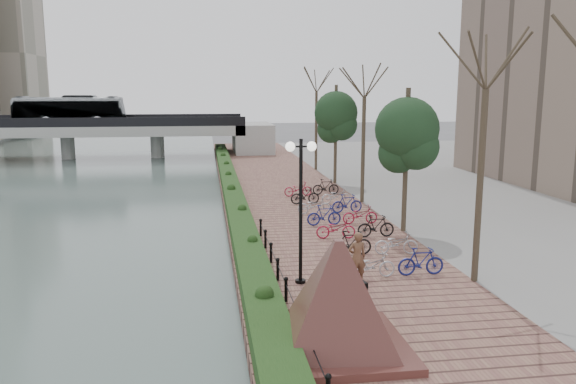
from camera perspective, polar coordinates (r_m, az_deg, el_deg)
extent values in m
plane|color=#59595B|center=(16.60, -4.63, -14.12)|extent=(220.00, 220.00, 0.00)
cube|color=brown|center=(33.63, 0.24, -1.12)|extent=(8.00, 75.00, 0.50)
cube|color=gray|center=(39.28, 23.99, -0.37)|extent=(24.00, 75.00, 0.50)
cube|color=#173413|center=(35.66, -5.77, 0.37)|extent=(1.10, 56.00, 0.60)
cylinder|color=black|center=(13.69, 2.24, -15.68)|extent=(0.10, 0.10, 0.70)
cylinder|color=black|center=(15.49, 0.86, -12.50)|extent=(0.10, 0.10, 0.70)
cylinder|color=black|center=(17.33, -0.20, -9.98)|extent=(0.10, 0.10, 0.70)
cylinder|color=black|center=(19.21, -1.05, -7.95)|extent=(0.10, 0.10, 0.70)
cylinder|color=black|center=(21.10, -1.74, -6.28)|extent=(0.10, 0.10, 0.70)
cylinder|color=black|center=(23.02, -2.31, -4.89)|extent=(0.10, 0.10, 0.70)
cylinder|color=black|center=(24.95, -2.79, -3.71)|extent=(0.10, 0.10, 0.70)
cube|color=#42271C|center=(14.52, 5.03, -15.24)|extent=(3.40, 3.40, 0.20)
pyramid|color=#42271C|center=(13.98, 5.12, -10.05)|extent=(5.34, 5.34, 2.60)
cylinder|color=black|center=(18.43, 1.30, -2.07)|extent=(0.12, 0.12, 4.83)
cylinder|color=black|center=(18.10, 1.33, 4.64)|extent=(0.70, 0.06, 0.06)
sphere|color=white|center=(18.05, 0.23, 4.63)|extent=(0.32, 0.32, 0.32)
sphere|color=white|center=(18.16, 2.42, 4.66)|extent=(0.32, 0.32, 0.32)
imported|color=brown|center=(19.00, 7.02, -6.59)|extent=(0.67, 0.48, 1.73)
imported|color=#B5B4B9|center=(19.68, 8.37, -7.31)|extent=(0.60, 1.71, 0.90)
imported|color=black|center=(22.07, 6.44, -5.21)|extent=(0.47, 1.66, 1.00)
imported|color=maroon|center=(24.52, 4.91, -3.74)|extent=(0.60, 1.71, 0.90)
imported|color=navy|center=(26.98, 3.65, -2.33)|extent=(0.47, 1.66, 1.00)
imported|color=#B5B4B9|center=(29.48, 2.61, -1.35)|extent=(0.60, 1.71, 0.90)
imported|color=black|center=(31.98, 1.74, -0.35)|extent=(0.47, 1.66, 1.00)
imported|color=maroon|center=(34.51, 0.99, 0.35)|extent=(0.60, 1.72, 0.90)
imported|color=navy|center=(20.24, 13.30, -6.83)|extent=(0.47, 1.66, 1.00)
imported|color=#B5B4B9|center=(22.59, 10.88, -5.09)|extent=(0.60, 1.71, 0.90)
imported|color=black|center=(24.97, 8.94, -3.45)|extent=(0.47, 1.66, 1.00)
imported|color=maroon|center=(27.41, 7.34, -2.30)|extent=(0.60, 1.71, 0.90)
imported|color=navy|center=(29.86, 6.01, -1.15)|extent=(0.47, 1.66, 1.00)
imported|color=#B5B4B9|center=(32.35, 4.88, -0.35)|extent=(0.60, 1.72, 0.90)
imported|color=black|center=(34.84, 3.91, 0.50)|extent=(0.47, 1.66, 1.00)
cube|color=#ABABA6|center=(61.87, -21.57, 5.89)|extent=(36.00, 8.00, 1.00)
cube|color=black|center=(58.03, -22.50, 6.54)|extent=(36.00, 0.15, 0.90)
cube|color=black|center=(65.62, -20.85, 6.97)|extent=(36.00, 0.15, 0.90)
cylinder|color=#ABABA6|center=(62.00, -21.46, 4.28)|extent=(1.40, 1.40, 2.50)
cylinder|color=#ABABA6|center=(60.59, -13.13, 4.60)|extent=(1.40, 1.40, 2.50)
imported|color=silver|center=(61.68, -21.29, 7.76)|extent=(2.52, 10.77, 3.00)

